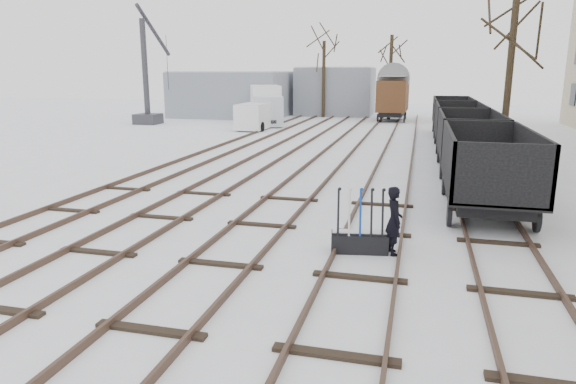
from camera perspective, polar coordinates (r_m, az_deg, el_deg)
name	(u,v)px	position (r m, az deg, el deg)	size (l,w,h in m)	color
ground	(220,265)	(11.27, -7.52, -8.08)	(120.00, 120.00, 0.00)	white
tracks	(330,159)	(24.07, 4.64, 3.63)	(13.90, 52.00, 0.16)	black
shed_left	(233,94)	(48.82, -6.10, 10.79)	(10.00, 8.00, 4.10)	gray
shed_right	(336,91)	(50.39, 5.35, 11.11)	(7.00, 6.00, 4.50)	gray
ground_frame	(360,241)	(11.97, 7.96, -5.37)	(1.35, 0.62, 1.49)	black
worker	(394,221)	(11.87, 11.69, -3.13)	(0.58, 0.38, 1.58)	black
freight_wagon_a	(486,180)	(16.33, 21.14, 1.22)	(2.38, 5.95, 2.43)	black
freight_wagon_b	(468,149)	(22.61, 19.38, 4.49)	(2.38, 5.95, 2.43)	black
freight_wagon_c	(458,132)	(28.94, 18.38, 6.33)	(2.38, 5.95, 2.43)	black
freight_wagon_d	(452,121)	(35.30, 17.74, 7.51)	(2.38, 5.95, 2.43)	black
box_van_wagon	(393,95)	(44.78, 11.59, 10.54)	(2.73, 4.96, 3.73)	black
lorry	(266,104)	(40.99, -2.50, 9.70)	(3.67, 6.93, 3.01)	black
panel_van	(256,116)	(37.38, -3.62, 8.45)	(1.94, 4.25, 1.87)	white
crane	(148,93)	(42.74, -15.31, 10.52)	(1.84, 5.28, 9.07)	#333339
tree_near	(509,80)	(24.86, 23.32, 11.33)	(0.30, 0.30, 7.41)	black
tree_far_left	(324,80)	(47.24, 3.98, 12.34)	(0.30, 0.30, 6.72)	black
tree_far_right	(390,78)	(45.98, 11.28, 12.34)	(0.30, 0.30, 7.10)	black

